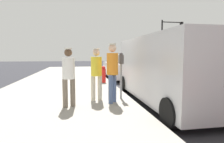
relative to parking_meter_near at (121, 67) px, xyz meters
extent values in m
plane|color=#2D2D33|center=(-1.35, -0.93, -1.18)|extent=(80.00, 80.00, 0.00)
cube|color=#9E998E|center=(2.15, -0.93, -1.11)|extent=(5.00, 32.00, 0.15)
cylinder|color=gray|center=(0.00, 0.00, -0.46)|extent=(0.07, 0.07, 1.15)
cube|color=#4C4C51|center=(0.00, 0.00, 0.26)|extent=(0.14, 0.18, 0.28)
sphere|color=#47474C|center=(0.00, 0.00, 0.43)|extent=(0.12, 0.12, 0.12)
cylinder|color=#726656|center=(1.74, 0.76, -0.64)|extent=(0.14, 0.14, 0.78)
cylinder|color=#726656|center=(1.54, 0.67, -0.64)|extent=(0.14, 0.14, 0.78)
cylinder|color=white|center=(1.64, 0.71, 0.04)|extent=(0.34, 0.34, 0.59)
sphere|color=brown|center=(1.64, 0.71, 0.47)|extent=(0.21, 0.21, 0.21)
cylinder|color=silver|center=(1.64, 0.71, 0.58)|extent=(0.20, 0.20, 0.04)
cylinder|color=#4C608C|center=(0.44, 0.58, -0.60)|extent=(0.14, 0.14, 0.85)
cylinder|color=#4C608C|center=(0.31, 0.40, -0.60)|extent=(0.14, 0.14, 0.85)
cylinder|color=orange|center=(0.37, 0.49, 0.14)|extent=(0.34, 0.34, 0.64)
sphere|color=beige|center=(0.37, 0.49, 0.61)|extent=(0.23, 0.23, 0.23)
cylinder|color=silver|center=(0.37, 0.49, 0.72)|extent=(0.22, 0.22, 0.04)
cylinder|color=beige|center=(0.93, 0.16, -0.64)|extent=(0.14, 0.14, 0.79)
cylinder|color=beige|center=(0.71, 0.12, -0.64)|extent=(0.14, 0.14, 0.79)
cylinder|color=yellow|center=(0.82, 0.14, 0.05)|extent=(0.34, 0.34, 0.59)
sphere|color=beige|center=(0.82, 0.14, 0.48)|extent=(0.21, 0.21, 0.21)
cylinder|color=silver|center=(0.82, 0.14, 0.59)|extent=(0.20, 0.20, 0.04)
cube|color=#BCBCC1|center=(-1.50, 0.27, -0.01)|extent=(2.02, 5.21, 1.96)
cylinder|color=black|center=(-0.56, 2.33, -0.84)|extent=(0.22, 0.68, 0.68)
cylinder|color=black|center=(-2.44, -1.78, -0.84)|extent=(0.22, 0.68, 0.68)
cylinder|color=black|center=(-0.54, -1.77, -0.84)|extent=(0.22, 0.68, 0.68)
cube|color=white|center=(-1.51, -6.32, -0.57)|extent=(1.93, 4.44, 0.89)
cube|color=white|center=(-1.50, -6.54, 0.17)|extent=(1.65, 2.02, 0.60)
cylinder|color=black|center=(-2.41, -4.69, -0.88)|extent=(0.23, 0.61, 0.60)
cylinder|color=black|center=(-0.69, -4.64, -0.88)|extent=(0.23, 0.61, 0.60)
cylinder|color=black|center=(-2.32, -7.99, -0.88)|extent=(0.23, 0.61, 0.60)
cylinder|color=black|center=(-0.61, -7.94, -0.88)|extent=(0.23, 0.61, 0.60)
cylinder|color=black|center=(-7.36, -12.95, 1.42)|extent=(0.16, 0.16, 5.20)
cylinder|color=black|center=(-8.56, -12.95, 3.82)|extent=(2.40, 0.10, 0.10)
cube|color=black|center=(-9.56, -12.95, 3.47)|extent=(0.24, 0.32, 0.80)
sphere|color=red|center=(-9.56, -13.12, 3.72)|extent=(0.17, 0.17, 0.17)
sphere|color=yellow|center=(-9.56, -13.12, 3.47)|extent=(0.17, 0.17, 0.17)
sphere|color=green|center=(-9.56, -13.12, 3.22)|extent=(0.17, 0.17, 0.17)
cylinder|color=red|center=(0.10, -3.62, -0.68)|extent=(0.24, 0.24, 0.70)
sphere|color=red|center=(0.10, -3.62, -0.27)|extent=(0.20, 0.20, 0.20)
camera|label=1|loc=(1.38, 6.03, 0.42)|focal=30.45mm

